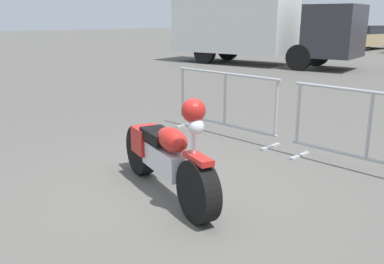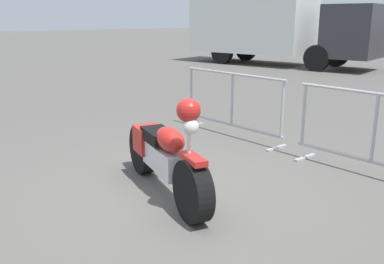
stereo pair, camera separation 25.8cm
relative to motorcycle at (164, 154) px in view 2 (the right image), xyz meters
The scene contains 6 objects.
ground_plane 0.47m from the motorcycle, 54.77° to the left, with size 120.00×120.00×0.00m, color #54514C.
motorcycle is the anchor object (origin of this frame).
crowd_barrier_near 2.58m from the motorcycle, 118.35° to the left, with size 2.14×0.49×1.07m.
crowd_barrier_far 2.58m from the motorcycle, 61.64° to the left, with size 2.14×0.49×1.07m.
box_truck 14.11m from the motorcycle, 125.65° to the left, with size 8.00×3.76×2.98m.
parked_car_black 26.22m from the motorcycle, 117.61° to the left, with size 1.95×4.46×1.49m.
Camera 2 is at (3.62, -2.72, 1.94)m, focal length 40.00 mm.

